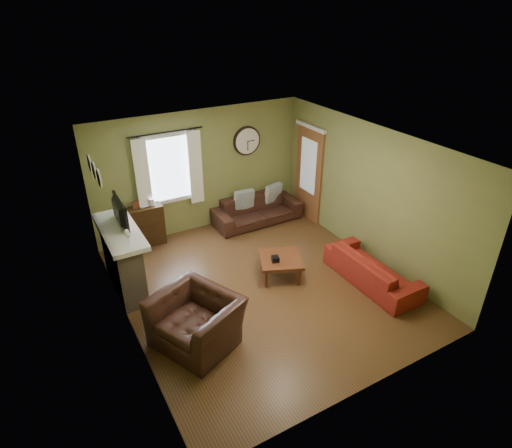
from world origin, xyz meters
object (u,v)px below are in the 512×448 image
armchair (196,321)px  coffee_table (280,267)px  bookshelf (146,226)px  sofa_red (372,269)px  sofa_brown (257,210)px

armchair → coffee_table: armchair is taller
bookshelf → sofa_red: bearing=-46.4°
bookshelf → sofa_brown: bookshelf is taller
coffee_table → bookshelf: bearing=127.6°
bookshelf → coffee_table: (1.78, -2.31, -0.23)m
sofa_brown → coffee_table: size_ratio=2.69×
armchair → coffee_table: bearing=87.5°
bookshelf → sofa_red: size_ratio=0.45×
sofa_red → coffee_table: 1.64m
sofa_brown → sofa_red: (0.65, -3.03, -0.02)m
sofa_brown → armchair: size_ratio=1.68×
sofa_red → bookshelf: bearing=43.6°
armchair → coffee_table: (1.97, 0.80, -0.19)m
sofa_brown → coffee_table: sofa_brown is taller
sofa_brown → sofa_red: bearing=-78.0°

